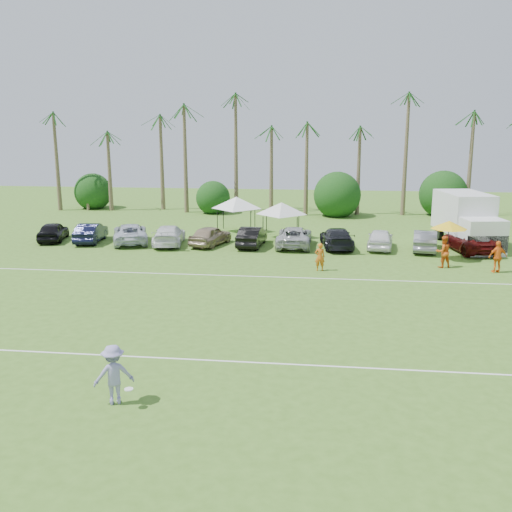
# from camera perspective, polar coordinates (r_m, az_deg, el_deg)

# --- Properties ---
(ground) EXTENTS (120.00, 120.00, 0.00)m
(ground) POSITION_cam_1_polar(r_m,az_deg,el_deg) (19.52, -8.37, -12.48)
(ground) COLOR #426D20
(ground) RESTS_ON ground
(field_lines) EXTENTS (80.00, 12.10, 0.01)m
(field_lines) POSITION_cam_1_polar(r_m,az_deg,el_deg) (26.77, -3.89, -5.25)
(field_lines) COLOR white
(field_lines) RESTS_ON ground
(palm_tree_0) EXTENTS (2.40, 2.40, 8.90)m
(palm_tree_0) POSITION_cam_1_polar(r_m,az_deg,el_deg) (61.20, -19.50, 11.34)
(palm_tree_0) COLOR brown
(palm_tree_0) RESTS_ON ground
(palm_tree_1) EXTENTS (2.40, 2.40, 9.90)m
(palm_tree_1) POSITION_cam_1_polar(r_m,az_deg,el_deg) (59.17, -15.12, 12.44)
(palm_tree_1) COLOR brown
(palm_tree_1) RESTS_ON ground
(palm_tree_2) EXTENTS (2.40, 2.40, 10.90)m
(palm_tree_2) POSITION_cam_1_polar(r_m,az_deg,el_deg) (57.52, -10.41, 13.53)
(palm_tree_2) COLOR brown
(palm_tree_2) RESTS_ON ground
(palm_tree_3) EXTENTS (2.40, 2.40, 11.90)m
(palm_tree_3) POSITION_cam_1_polar(r_m,az_deg,el_deg) (56.50, -6.44, 14.53)
(palm_tree_3) COLOR brown
(palm_tree_3) RESTS_ON ground
(palm_tree_4) EXTENTS (2.40, 2.40, 8.90)m
(palm_tree_4) POSITION_cam_1_polar(r_m,az_deg,el_deg) (55.70, -2.28, 11.97)
(palm_tree_4) COLOR brown
(palm_tree_4) RESTS_ON ground
(palm_tree_5) EXTENTS (2.40, 2.40, 9.90)m
(palm_tree_5) POSITION_cam_1_polar(r_m,az_deg,el_deg) (55.20, 1.92, 12.87)
(palm_tree_5) COLOR brown
(palm_tree_5) RESTS_ON ground
(palm_tree_6) EXTENTS (2.40, 2.40, 10.90)m
(palm_tree_6) POSITION_cam_1_polar(r_m,az_deg,el_deg) (55.00, 6.21, 13.70)
(palm_tree_6) COLOR brown
(palm_tree_6) RESTS_ON ground
(palm_tree_7) EXTENTS (2.40, 2.40, 11.90)m
(palm_tree_7) POSITION_cam_1_polar(r_m,az_deg,el_deg) (55.11, 10.53, 14.45)
(palm_tree_7) COLOR brown
(palm_tree_7) RESTS_ON ground
(palm_tree_8) EXTENTS (2.40, 2.40, 8.90)m
(palm_tree_8) POSITION_cam_1_polar(r_m,az_deg,el_deg) (55.59, 15.67, 11.51)
(palm_tree_8) COLOR brown
(palm_tree_8) RESTS_ON ground
(palm_tree_9) EXTENTS (2.40, 2.40, 9.90)m
(palm_tree_9) POSITION_cam_1_polar(r_m,az_deg,el_deg) (56.54, 20.85, 12.06)
(palm_tree_9) COLOR brown
(palm_tree_9) RESTS_ON ground
(bush_tree_0) EXTENTS (4.00, 4.00, 4.00)m
(bush_tree_0) POSITION_cam_1_polar(r_m,az_deg,el_deg) (61.20, -16.16, 6.22)
(bush_tree_0) COLOR brown
(bush_tree_0) RESTS_ON ground
(bush_tree_1) EXTENTS (4.00, 4.00, 4.00)m
(bush_tree_1) POSITION_cam_1_polar(r_m,az_deg,el_deg) (57.40, -4.05, 6.28)
(bush_tree_1) COLOR brown
(bush_tree_1) RESTS_ON ground
(bush_tree_2) EXTENTS (4.00, 4.00, 4.00)m
(bush_tree_2) POSITION_cam_1_polar(r_m,az_deg,el_deg) (56.37, 8.09, 6.07)
(bush_tree_2) COLOR brown
(bush_tree_2) RESTS_ON ground
(bush_tree_3) EXTENTS (4.00, 4.00, 4.00)m
(bush_tree_3) POSITION_cam_1_polar(r_m,az_deg,el_deg) (57.45, 18.15, 5.69)
(bush_tree_3) COLOR brown
(bush_tree_3) RESTS_ON ground
(sideline_player_a) EXTENTS (0.66, 0.50, 1.65)m
(sideline_player_a) POSITION_cam_1_polar(r_m,az_deg,el_deg) (33.63, 6.40, -0.09)
(sideline_player_a) COLOR #CD6216
(sideline_player_a) RESTS_ON ground
(sideline_player_b) EXTENTS (1.13, 1.00, 1.93)m
(sideline_player_b) POSITION_cam_1_polar(r_m,az_deg,el_deg) (35.97, 18.21, 0.41)
(sideline_player_b) COLOR #D85818
(sideline_player_b) RESTS_ON ground
(sideline_player_c) EXTENTS (1.16, 0.67, 1.87)m
(sideline_player_c) POSITION_cam_1_polar(r_m,az_deg,el_deg) (35.82, 23.02, -0.08)
(sideline_player_c) COLOR orange
(sideline_player_c) RESTS_ON ground
(box_truck) EXTENTS (3.76, 7.50, 3.70)m
(box_truck) POSITION_cam_1_polar(r_m,az_deg,el_deg) (42.98, 20.40, 3.56)
(box_truck) COLOR white
(box_truck) RESTS_ON ground
(canopy_tent_left) EXTENTS (4.09, 4.09, 3.31)m
(canopy_tent_left) POSITION_cam_1_polar(r_m,az_deg,el_deg) (45.64, -1.97, 5.94)
(canopy_tent_left) COLOR black
(canopy_tent_left) RESTS_ON ground
(canopy_tent_right) EXTENTS (3.92, 3.92, 3.18)m
(canopy_tent_right) POSITION_cam_1_polar(r_m,az_deg,el_deg) (43.09, 2.57, 5.37)
(canopy_tent_right) COLOR black
(canopy_tent_right) RESTS_ON ground
(market_umbrella) EXTENTS (2.26, 2.26, 2.52)m
(market_umbrella) POSITION_cam_1_polar(r_m,az_deg,el_deg) (37.86, 18.75, 2.96)
(market_umbrella) COLOR black
(market_umbrella) RESTS_ON ground
(frisbee_player) EXTENTS (1.39, 1.15, 1.88)m
(frisbee_player) POSITION_cam_1_polar(r_m,az_deg,el_deg) (18.20, -14.05, -11.42)
(frisbee_player) COLOR #8F89C2
(frisbee_player) RESTS_ON ground
(parked_car_0) EXTENTS (2.55, 4.42, 1.41)m
(parked_car_0) POSITION_cam_1_polar(r_m,az_deg,el_deg) (44.92, -19.63, 2.34)
(parked_car_0) COLOR black
(parked_car_0) RESTS_ON ground
(parked_car_1) EXTENTS (2.01, 4.44, 1.41)m
(parked_car_1) POSITION_cam_1_polar(r_m,az_deg,el_deg) (43.55, -16.19, 2.27)
(parked_car_1) COLOR black
(parked_car_1) RESTS_ON ground
(parked_car_2) EXTENTS (3.92, 5.58, 1.41)m
(parked_car_2) POSITION_cam_1_polar(r_m,az_deg,el_deg) (42.52, -12.46, 2.23)
(parked_car_2) COLOR silver
(parked_car_2) RESTS_ON ground
(parked_car_3) EXTENTS (2.63, 5.10, 1.41)m
(parked_car_3) POSITION_cam_1_polar(r_m,az_deg,el_deg) (41.32, -8.70, 2.09)
(parked_car_3) COLOR white
(parked_car_3) RESTS_ON ground
(parked_car_4) EXTENTS (2.80, 4.46, 1.41)m
(parked_car_4) POSITION_cam_1_polar(r_m,az_deg,el_deg) (40.81, -4.59, 2.06)
(parked_car_4) COLOR tan
(parked_car_4) RESTS_ON ground
(parked_car_5) EXTENTS (1.77, 4.38, 1.41)m
(parked_car_5) POSITION_cam_1_polar(r_m,az_deg,el_deg) (40.34, -0.42, 1.97)
(parked_car_5) COLOR black
(parked_car_5) RESTS_ON ground
(parked_car_6) EXTENTS (2.35, 5.09, 1.41)m
(parked_car_6) POSITION_cam_1_polar(r_m,az_deg,el_deg) (40.37, 3.84, 1.95)
(parked_car_6) COLOR #AEAEB0
(parked_car_6) RESTS_ON ground
(parked_car_7) EXTENTS (2.56, 5.08, 1.41)m
(parked_car_7) POSITION_cam_1_polar(r_m,az_deg,el_deg) (40.22, 8.08, 1.81)
(parked_car_7) COLOR black
(parked_car_7) RESTS_ON ground
(parked_car_8) EXTENTS (2.18, 4.33, 1.41)m
(parked_car_8) POSITION_cam_1_polar(r_m,az_deg,el_deg) (40.42, 12.31, 1.70)
(parked_car_8) COLOR white
(parked_car_8) RESTS_ON ground
(parked_car_9) EXTENTS (2.15, 4.47, 1.41)m
(parked_car_9) POSITION_cam_1_polar(r_m,az_deg,el_deg) (40.59, 16.53, 1.51)
(parked_car_9) COLOR slate
(parked_car_9) RESTS_ON ground
(parked_car_10) EXTENTS (3.24, 5.43, 1.41)m
(parked_car_10) POSITION_cam_1_polar(r_m,az_deg,el_deg) (41.22, 20.62, 1.38)
(parked_car_10) COLOR #490B0B
(parked_car_10) RESTS_ON ground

